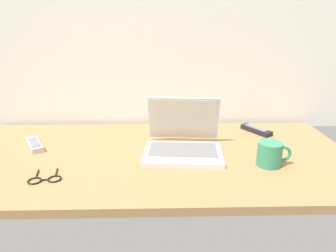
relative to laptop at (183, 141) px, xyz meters
name	(u,v)px	position (x,y,z in m)	size (l,w,h in m)	color
desk	(153,158)	(-0.12, -0.03, -0.06)	(1.60, 0.76, 0.03)	#A87A4C
laptop	(183,141)	(0.00, 0.00, 0.00)	(0.33, 0.30, 0.21)	silver
coffee_mug	(270,154)	(0.31, -0.14, 0.00)	(0.13, 0.09, 0.09)	#338C66
remote_control_near	(35,145)	(-0.63, 0.06, -0.03)	(0.12, 0.16, 0.02)	#B7B7B7
remote_control_far	(256,130)	(0.37, 0.22, -0.03)	(0.13, 0.16, 0.02)	black
eyeglasses	(45,179)	(-0.49, -0.23, -0.04)	(0.12, 0.12, 0.01)	black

